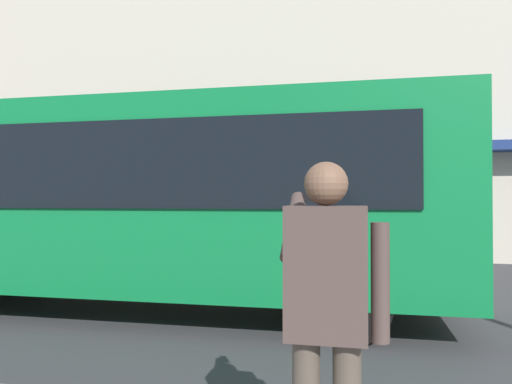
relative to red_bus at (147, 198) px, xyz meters
The scene contains 4 objects.
ground_plane 3.67m from the red_bus, behind, with size 60.00×60.00×0.00m, color #38383A.
building_facade_far 8.86m from the red_bus, 114.98° to the right, with size 28.00×1.55×12.00m.
red_bus is the anchor object (origin of this frame).
pedestrian_photographer 5.24m from the red_bus, 124.66° to the left, with size 0.53×0.52×1.70m.
Camera 1 is at (0.14, 6.90, 1.66)m, focal length 33.34 mm.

